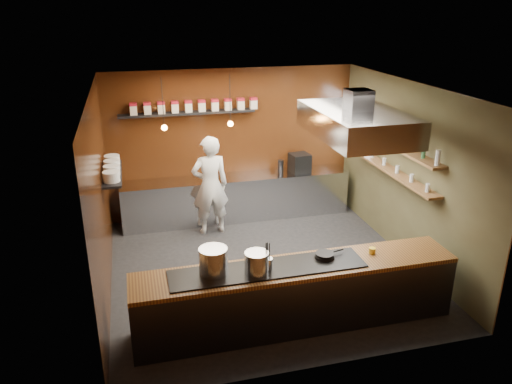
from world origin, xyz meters
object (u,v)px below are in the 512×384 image
object	(u,v)px
stockpot_small	(257,263)
chef	(210,186)
stockpot_large	(213,261)
extractor_hood	(357,123)
espresso_machine	(300,163)

from	to	relation	value
stockpot_small	chef	xyz separation A→B (m)	(-0.05, 3.31, -0.13)
stockpot_small	chef	bearing A→B (deg)	90.85
stockpot_large	chef	world-z (taller)	chef
extractor_hood	stockpot_large	distance (m)	3.02
espresso_machine	extractor_hood	bearing A→B (deg)	-97.67
chef	stockpot_large	bearing A→B (deg)	77.27
stockpot_small	espresso_machine	size ratio (longest dim) A/B	0.82
stockpot_large	chef	distance (m)	3.23
extractor_hood	stockpot_small	distance (m)	2.68
extractor_hood	stockpot_large	bearing A→B (deg)	-154.27
extractor_hood	stockpot_small	world-z (taller)	extractor_hood
stockpot_small	extractor_hood	bearing A→B (deg)	34.32
extractor_hood	chef	world-z (taller)	extractor_hood
stockpot_large	stockpot_small	bearing A→B (deg)	-12.38
extractor_hood	espresso_machine	size ratio (longest dim) A/B	5.26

